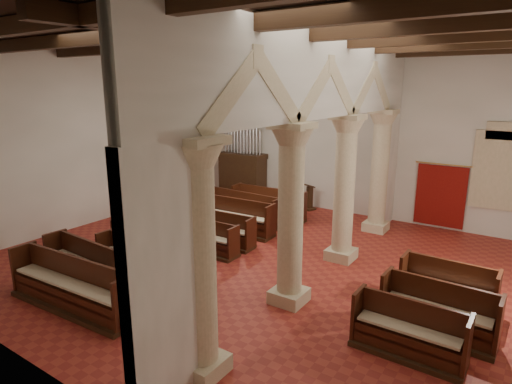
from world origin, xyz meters
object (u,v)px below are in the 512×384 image
at_px(lectern, 309,199).
at_px(aisle_pew_0, 408,338).
at_px(pipe_organ, 242,167).
at_px(nave_pew_0, 72,293).

bearing_deg(lectern, aisle_pew_0, -30.45).
bearing_deg(pipe_organ, aisle_pew_0, -39.71).
xyz_separation_m(pipe_organ, aisle_pew_0, (9.08, -7.54, -1.02)).
distance_m(pipe_organ, aisle_pew_0, 11.85).
bearing_deg(lectern, nave_pew_0, -72.73).
distance_m(pipe_organ, nave_pew_0, 10.27).
relative_size(pipe_organ, lectern, 4.08).
relative_size(lectern, nave_pew_0, 0.30).
relative_size(pipe_organ, nave_pew_0, 1.24).
distance_m(pipe_organ, lectern, 3.40).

